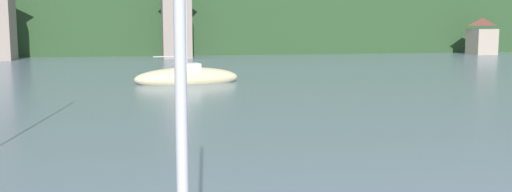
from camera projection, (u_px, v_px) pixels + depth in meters
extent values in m
ellipsoid|color=#264223|center=(109.00, 12.00, 114.73)|extent=(246.40, 31.42, 49.43)
cube|color=gray|center=(176.00, 26.00, 79.80)|extent=(4.01, 5.86, 8.97)
cube|color=gray|center=(482.00, 42.00, 88.98)|extent=(3.56, 3.56, 4.07)
pyramid|color=brown|center=(483.00, 22.00, 88.57)|extent=(3.74, 3.74, 1.25)
ellipsoid|color=#CCBC8E|center=(187.00, 78.00, 45.12)|extent=(8.70, 3.31, 1.77)
cylinder|color=#B7B7BC|center=(186.00, 5.00, 44.37)|extent=(0.10, 0.10, 10.74)
cylinder|color=#ADADB2|center=(170.00, 57.00, 44.47)|extent=(2.70, 0.39, 0.09)
cube|color=silver|center=(187.00, 68.00, 45.01)|extent=(2.19, 1.77, 0.72)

